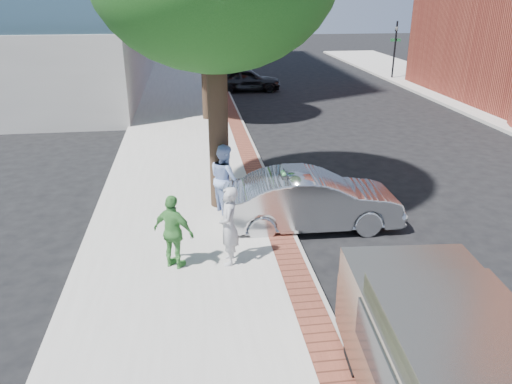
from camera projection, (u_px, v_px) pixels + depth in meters
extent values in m
plane|color=black|center=(251.00, 239.00, 12.22)|extent=(120.00, 120.00, 0.00)
cube|color=#9E9991|center=(186.00, 145.00, 19.35)|extent=(5.00, 60.00, 0.15)
cube|color=brown|center=(243.00, 141.00, 19.60)|extent=(0.60, 60.00, 0.01)
cube|color=gray|center=(251.00, 143.00, 19.67)|extent=(0.10, 60.00, 0.15)
cylinder|color=black|center=(221.00, 54.00, 31.82)|extent=(0.12, 0.12, 3.80)
imported|color=black|center=(221.00, 36.00, 31.41)|extent=(0.18, 0.15, 0.90)
cube|color=#1E7238|center=(221.00, 42.00, 31.56)|extent=(0.70, 0.03, 0.18)
cylinder|color=black|center=(394.00, 51.00, 33.28)|extent=(0.12, 0.12, 3.80)
imported|color=black|center=(396.00, 34.00, 32.87)|extent=(0.18, 0.15, 0.90)
cube|color=#1E7238|center=(396.00, 40.00, 33.02)|extent=(0.70, 0.03, 0.18)
cylinder|color=black|center=(218.00, 127.00, 13.01)|extent=(0.52, 0.52, 4.40)
cylinder|color=black|center=(206.00, 76.00, 22.40)|extent=(0.40, 0.40, 3.85)
cylinder|color=gray|center=(283.00, 205.00, 12.32)|extent=(0.07, 0.07, 1.15)
cube|color=#2D3030|center=(284.00, 180.00, 11.97)|extent=(0.12, 0.14, 0.24)
cube|color=#2D3030|center=(283.00, 178.00, 12.14)|extent=(0.12, 0.14, 0.24)
sphere|color=#3F8C4C|center=(284.00, 175.00, 11.92)|extent=(0.11, 0.11, 0.11)
sphere|color=#3F8C4C|center=(283.00, 172.00, 12.08)|extent=(0.11, 0.11, 0.11)
imported|color=#A3A4A8|center=(229.00, 226.00, 10.56)|extent=(0.49, 0.68, 1.74)
imported|color=#8EA7DC|center=(225.00, 178.00, 13.12)|extent=(0.94, 1.07, 1.83)
imported|color=#489443|center=(174.00, 232.00, 10.42)|extent=(1.02, 0.86, 1.64)
imported|color=#AAADB1|center=(312.00, 200.00, 12.58)|extent=(4.52, 1.67, 1.48)
imported|color=black|center=(246.00, 80.00, 29.85)|extent=(4.12, 1.70, 1.40)
cube|color=gray|center=(401.00, 309.00, 8.25)|extent=(2.04, 1.11, 0.85)
cube|color=gray|center=(488.00, 362.00, 5.48)|extent=(2.09, 3.75, 0.17)
cylinder|color=black|center=(356.00, 355.00, 7.83)|extent=(0.29, 0.70, 0.68)
cylinder|color=black|center=(464.00, 351.00, 7.92)|extent=(0.29, 0.70, 0.68)
cube|color=black|center=(379.00, 367.00, 6.10)|extent=(0.19, 2.12, 0.59)
cube|color=black|center=(394.00, 275.00, 8.57)|extent=(1.70, 0.16, 0.43)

